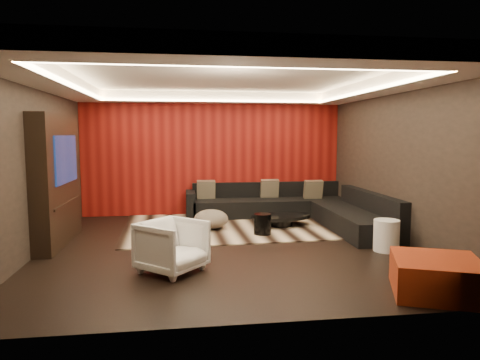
{
  "coord_description": "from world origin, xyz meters",
  "views": [
    {
      "loc": [
        -0.75,
        -6.99,
        1.86
      ],
      "look_at": [
        0.3,
        0.6,
        1.05
      ],
      "focal_mm": 32.0,
      "sensor_mm": 36.0,
      "label": 1
    }
  ],
  "objects": [
    {
      "name": "cove_front",
      "position": [
        0.0,
        -2.36,
        2.6
      ],
      "size": [
        4.8,
        0.08,
        0.04
      ],
      "primitive_type": "cube",
      "color": "#FFD899",
      "rests_on": "ground"
    },
    {
      "name": "wall_back",
      "position": [
        0.0,
        3.01,
        1.4
      ],
      "size": [
        6.0,
        0.02,
        2.8
      ],
      "primitive_type": "cube",
      "color": "black",
      "rests_on": "ground"
    },
    {
      "name": "soffit_right",
      "position": [
        2.7,
        0.0,
        2.69
      ],
      "size": [
        0.6,
        4.8,
        0.22
      ],
      "primitive_type": "cube",
      "color": "silver",
      "rests_on": "ground"
    },
    {
      "name": "soffit_front",
      "position": [
        0.0,
        -2.7,
        2.69
      ],
      "size": [
        6.0,
        0.6,
        0.22
      ],
      "primitive_type": "cube",
      "color": "silver",
      "rests_on": "ground"
    },
    {
      "name": "wall_right",
      "position": [
        3.01,
        0.0,
        1.4
      ],
      "size": [
        0.02,
        6.0,
        2.8
      ],
      "primitive_type": "cube",
      "color": "black",
      "rests_on": "ground"
    },
    {
      "name": "drum_stool",
      "position": [
        0.73,
        0.69,
        0.21
      ],
      "size": [
        0.37,
        0.37,
        0.38
      ],
      "primitive_type": "cylinder",
      "rotation": [
        0.0,
        0.0,
        0.17
      ],
      "color": "black",
      "rests_on": "rug"
    },
    {
      "name": "tv_shelf",
      "position": [
        -2.69,
        0.6,
        0.7
      ],
      "size": [
        0.04,
        1.6,
        0.04
      ],
      "primitive_type": "cube",
      "color": "black",
      "rests_on": "ground"
    },
    {
      "name": "orange_ottoman",
      "position": [
        2.19,
        -2.5,
        0.21
      ],
      "size": [
        1.24,
        1.24,
        0.42
      ],
      "primitive_type": "cube",
      "rotation": [
        0.0,
        0.0,
        -0.38
      ],
      "color": "maroon",
      "rests_on": "floor"
    },
    {
      "name": "ceiling",
      "position": [
        0.0,
        0.0,
        2.81
      ],
      "size": [
        6.0,
        6.0,
        0.02
      ],
      "primitive_type": "cube",
      "color": "silver",
      "rests_on": "ground"
    },
    {
      "name": "throw_pillows",
      "position": [
        1.11,
        2.6,
        0.62
      ],
      "size": [
        2.85,
        0.54,
        0.44
      ],
      "color": "tan",
      "rests_on": "sectional_sofa"
    },
    {
      "name": "coffee_table",
      "position": [
        1.25,
        1.38,
        0.13
      ],
      "size": [
        1.5,
        1.5,
        0.21
      ],
      "primitive_type": "cylinder",
      "rotation": [
        0.0,
        0.0,
        0.19
      ],
      "color": "black",
      "rests_on": "rug"
    },
    {
      "name": "rug",
      "position": [
        0.12,
        1.54,
        0.01
      ],
      "size": [
        4.11,
        3.15,
        0.02
      ],
      "primitive_type": "cube",
      "rotation": [
        0.0,
        0.0,
        0.04
      ],
      "color": "beige",
      "rests_on": "floor"
    },
    {
      "name": "tv_screen",
      "position": [
        -2.69,
        0.6,
        1.45
      ],
      "size": [
        0.04,
        1.3,
        0.8
      ],
      "primitive_type": "cube",
      "color": "black",
      "rests_on": "ground"
    },
    {
      "name": "cove_right",
      "position": [
        2.36,
        0.0,
        2.6
      ],
      "size": [
        0.08,
        4.8,
        0.04
      ],
      "primitive_type": "cube",
      "color": "#FFD899",
      "rests_on": "ground"
    },
    {
      "name": "cove_back",
      "position": [
        0.0,
        2.36,
        2.6
      ],
      "size": [
        4.8,
        0.08,
        0.04
      ],
      "primitive_type": "cube",
      "color": "#FFD899",
      "rests_on": "ground"
    },
    {
      "name": "soffit_back",
      "position": [
        0.0,
        2.7,
        2.69
      ],
      "size": [
        6.0,
        0.6,
        0.22
      ],
      "primitive_type": "cube",
      "color": "silver",
      "rests_on": "ground"
    },
    {
      "name": "white_side_table",
      "position": [
        2.5,
        -0.65,
        0.25
      ],
      "size": [
        0.48,
        0.48,
        0.51
      ],
      "primitive_type": "cylinder",
      "rotation": [
        0.0,
        0.0,
        0.2
      ],
      "color": "white",
      "rests_on": "floor"
    },
    {
      "name": "tv_surround",
      "position": [
        -2.85,
        0.6,
        1.1
      ],
      "size": [
        0.3,
        2.0,
        2.2
      ],
      "primitive_type": "cube",
      "color": "black",
      "rests_on": "ground"
    },
    {
      "name": "cove_left",
      "position": [
        -2.36,
        0.0,
        2.6
      ],
      "size": [
        0.08,
        4.8,
        0.04
      ],
      "primitive_type": "cube",
      "color": "#FFD899",
      "rests_on": "ground"
    },
    {
      "name": "soffit_left",
      "position": [
        -2.7,
        0.0,
        2.69
      ],
      "size": [
        0.6,
        4.8,
        0.22
      ],
      "primitive_type": "cube",
      "color": "silver",
      "rests_on": "ground"
    },
    {
      "name": "sectional_sofa",
      "position": [
        1.73,
        1.86,
        0.26
      ],
      "size": [
        3.65,
        3.5,
        0.75
      ],
      "color": "black",
      "rests_on": "floor"
    },
    {
      "name": "floor",
      "position": [
        0.0,
        0.0,
        -0.01
      ],
      "size": [
        6.0,
        6.0,
        0.02
      ],
      "primitive_type": "cube",
      "color": "black",
      "rests_on": "ground"
    },
    {
      "name": "striped_pouf",
      "position": [
        -0.18,
        1.31,
        0.21
      ],
      "size": [
        0.83,
        0.83,
        0.37
      ],
      "primitive_type": "ellipsoid",
      "rotation": [
        0.0,
        0.0,
        -0.25
      ],
      "color": "#C6B299",
      "rests_on": "rug"
    },
    {
      "name": "red_feature_wall",
      "position": [
        0.0,
        2.97,
        1.4
      ],
      "size": [
        5.98,
        0.05,
        2.78
      ],
      "primitive_type": "cube",
      "color": "#6B0C0A",
      "rests_on": "ground"
    },
    {
      "name": "armchair",
      "position": [
        -0.89,
        -1.25,
        0.35
      ],
      "size": [
        1.08,
        1.08,
        0.71
      ],
      "primitive_type": "imported",
      "rotation": [
        0.0,
        0.0,
        0.84
      ],
      "color": "white",
      "rests_on": "floor"
    },
    {
      "name": "wall_left",
      "position": [
        -3.01,
        0.0,
        1.4
      ],
      "size": [
        0.02,
        6.0,
        2.8
      ],
      "primitive_type": "cube",
      "color": "black",
      "rests_on": "ground"
    }
  ]
}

